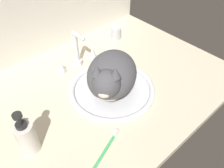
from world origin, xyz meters
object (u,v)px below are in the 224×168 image
at_px(metal_jar, 116,32).
at_px(toothbrush, 106,149).
at_px(faucet, 78,53).
at_px(sink_basin, 112,89).
at_px(soap_pump_bottle, 27,137).
at_px(cat, 111,76).

height_order(metal_jar, toothbrush, metal_jar).
xyz_separation_m(faucet, metal_jar, (0.30, 0.06, -0.03)).
height_order(sink_basin, soap_pump_bottle, soap_pump_bottle).
xyz_separation_m(soap_pump_bottle, toothbrush, (0.18, -0.17, -0.06)).
xyz_separation_m(sink_basin, metal_jar, (0.30, 0.30, 0.02)).
bearing_deg(faucet, metal_jar, 11.94).
bearing_deg(sink_basin, faucet, 90.00).
xyz_separation_m(faucet, cat, (-0.02, -0.25, 0.03)).
relative_size(faucet, cat, 0.63).
bearing_deg(toothbrush, faucet, 65.07).
distance_m(faucet, soap_pump_bottle, 0.47).
xyz_separation_m(sink_basin, faucet, (0.00, 0.24, 0.06)).
bearing_deg(sink_basin, metal_jar, 45.21).
bearing_deg(toothbrush, cat, 44.63).
distance_m(cat, soap_pump_bottle, 0.37).
bearing_deg(soap_pump_bottle, metal_jar, 25.31).
bearing_deg(soap_pump_bottle, cat, 1.59).
bearing_deg(soap_pump_bottle, toothbrush, -43.42).
bearing_deg(metal_jar, cat, -135.14).
bearing_deg(sink_basin, soap_pump_bottle, -176.73).
distance_m(faucet, toothbrush, 0.48).
relative_size(metal_jar, toothbrush, 0.40).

